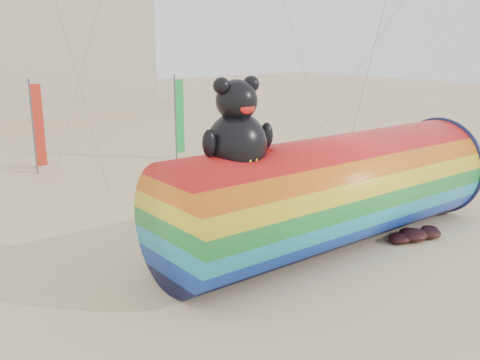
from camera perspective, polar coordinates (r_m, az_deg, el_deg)
ground at (r=18.14m, az=1.68°, el=-8.55°), size 160.00×160.00×0.00m
windsock_assembly at (r=19.21m, az=9.78°, el=-0.89°), size 13.55×4.13×6.25m
kite_handler at (r=21.26m, az=11.94°, el=-3.13°), size 0.67×0.65×1.55m
fabric_bundle at (r=20.99m, az=18.21°, el=-5.52°), size 2.62×1.35×0.41m
festival_banners at (r=30.36m, az=-19.58°, el=5.24°), size 15.79×2.00×5.20m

